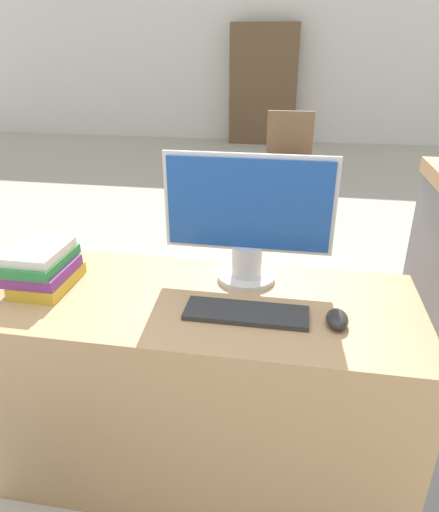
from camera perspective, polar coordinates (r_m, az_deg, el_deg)
The scene contains 9 objects.
wall_back at distance 7.93m, azimuth 8.54°, elevation 24.08°, with size 12.00×0.06×2.80m.
desk at distance 1.71m, azimuth -2.01°, elevation -15.98°, with size 1.41×0.58×0.73m.
carrel_divider at distance 1.65m, azimuth 24.29°, elevation -10.75°, with size 0.07×0.68×1.13m.
monitor at distance 1.52m, azimuth 3.58°, elevation 4.63°, with size 0.57×0.20×0.44m.
keyboard at distance 1.40m, azimuth 3.37°, elevation -7.13°, with size 0.38×0.12×0.02m.
mouse at distance 1.40m, azimuth 14.49°, elevation -7.63°, with size 0.06×0.10×0.04m.
book_stack at distance 1.65m, azimuth -21.20°, elevation -1.35°, with size 0.19×0.24×0.14m.
far_chair at distance 4.47m, azimuth 8.60°, elevation 12.18°, with size 0.44×0.44×0.92m.
bookshelf_far at distance 7.73m, azimuth 5.52°, elevation 20.45°, with size 1.05×0.32×1.79m.
Camera 1 is at (0.28, -0.97, 1.48)m, focal length 32.00 mm.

